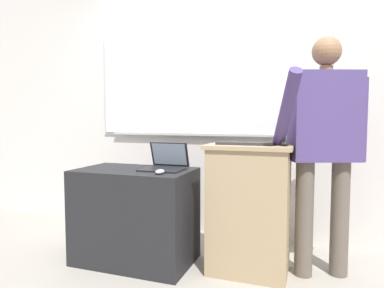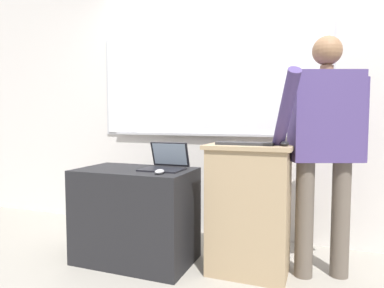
{
  "view_description": "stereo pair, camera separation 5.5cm",
  "coord_description": "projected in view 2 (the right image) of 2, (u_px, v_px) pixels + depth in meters",
  "views": [
    {
      "loc": [
        0.85,
        -2.04,
        1.15
      ],
      "look_at": [
        -0.03,
        0.45,
        0.96
      ],
      "focal_mm": 32.0,
      "sensor_mm": 36.0,
      "label": 1
    },
    {
      "loc": [
        0.91,
        -2.02,
        1.15
      ],
      "look_at": [
        -0.03,
        0.45,
        0.96
      ],
      "focal_mm": 32.0,
      "sensor_mm": 36.0,
      "label": 2
    }
  ],
  "objects": [
    {
      "name": "back_wall",
      "position": [
        224.0,
        101.0,
        3.39
      ],
      "size": [
        6.4,
        0.17,
        2.65
      ],
      "color": "silver",
      "rests_on": "ground_plane"
    },
    {
      "name": "lectern_podium",
      "position": [
        249.0,
        209.0,
        2.55
      ],
      "size": [
        0.63,
        0.43,
        0.97
      ],
      "color": "tan",
      "rests_on": "ground_plane"
    },
    {
      "name": "side_desk",
      "position": [
        136.0,
        215.0,
        2.77
      ],
      "size": [
        0.92,
        0.56,
        0.75
      ],
      "color": "black",
      "rests_on": "ground_plane"
    },
    {
      "name": "person_presenter",
      "position": [
        325.0,
        138.0,
        2.44
      ],
      "size": [
        0.65,
        0.69,
        1.74
      ],
      "rotation": [
        0.0,
        0.0,
        0.36
      ],
      "color": "brown",
      "rests_on": "ground_plane"
    },
    {
      "name": "laptop",
      "position": [
        166.0,
        162.0,
        2.74
      ],
      "size": [
        0.33,
        0.31,
        0.21
      ],
      "color": "black",
      "rests_on": "side_desk"
    },
    {
      "name": "wireless_keyboard",
      "position": [
        244.0,
        144.0,
        2.47
      ],
      "size": [
        0.41,
        0.11,
        0.02
      ],
      "color": "#2D2D30",
      "rests_on": "lectern_podium"
    },
    {
      "name": "computer_mouse_by_laptop",
      "position": [
        159.0,
        172.0,
        2.5
      ],
      "size": [
        0.06,
        0.1,
        0.03
      ],
      "color": "#BCBCC1",
      "rests_on": "side_desk"
    },
    {
      "name": "computer_mouse_by_keyboard",
      "position": [
        285.0,
        144.0,
        2.37
      ],
      "size": [
        0.06,
        0.1,
        0.03
      ],
      "color": "black",
      "rests_on": "lectern_podium"
    }
  ]
}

